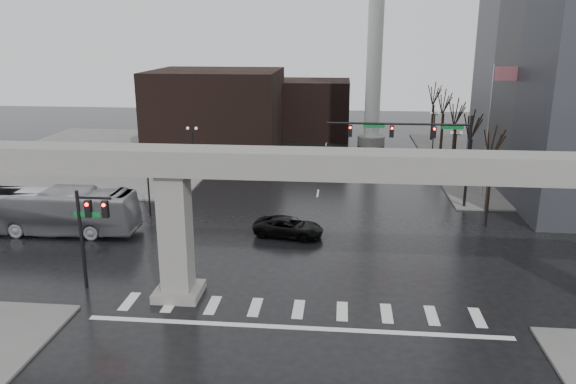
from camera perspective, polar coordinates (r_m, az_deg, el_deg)
name	(u,v)px	position (r m, az deg, el deg)	size (l,w,h in m)	color
ground	(300,301)	(32.39, 1.21, -11.00)	(160.00, 160.00, 0.00)	black
sidewalk_ne	(552,165)	(70.56, 25.24, 2.52)	(28.00, 36.00, 0.15)	slate
sidewalk_nw	(111,155)	(72.12, -17.54, 3.58)	(28.00, 36.00, 0.15)	slate
elevated_guideway	(324,185)	(29.83, 3.71, 0.76)	(48.00, 2.60, 8.70)	gray
building_far_left	(217,110)	(73.23, -7.27, 8.29)	(16.00, 14.00, 10.00)	black
building_far_mid	(314,108)	(81.58, 2.66, 8.48)	(10.00, 10.00, 8.00)	black
smokestack	(375,42)	(74.88, 8.84, 14.81)	(3.60, 3.60, 30.00)	silver
signal_mast_arm	(424,140)	(48.87, 13.61, 5.11)	(12.12, 0.43, 8.00)	black
signal_left_pole	(89,223)	(34.31, -19.56, -3.01)	(2.30, 0.30, 6.00)	black
flagpole_assembly	(493,116)	(52.94, 20.09, 7.27)	(2.06, 0.12, 12.00)	silver
lamp_right_0	(490,184)	(45.66, 19.81, 0.81)	(1.22, 0.32, 5.11)	black
lamp_right_1	(455,147)	(58.98, 16.64, 4.38)	(1.22, 0.32, 5.11)	black
lamp_right_2	(434,125)	(72.55, 14.63, 6.61)	(1.22, 0.32, 5.11)	black
lamp_left_0	(148,175)	(46.91, -14.07, 1.68)	(1.22, 0.32, 5.11)	black
lamp_left_1	(193,142)	(59.95, -9.67, 5.00)	(1.22, 0.32, 5.11)	black
lamp_left_2	(221,122)	(73.35, -6.84, 7.11)	(1.22, 0.32, 5.11)	black
tree_right_0	(490,179)	(49.85, 19.81, 1.22)	(1.09, 1.58, 7.50)	black
tree_right_1	(469,158)	(57.41, 17.96, 3.32)	(1.09, 1.61, 7.67)	black
tree_right_2	(454,142)	(65.08, 16.53, 4.93)	(1.10, 1.63, 7.85)	black
tree_right_3	(442,129)	(72.81, 15.40, 6.19)	(1.11, 1.66, 8.02)	black
tree_right_4	(433,119)	(80.60, 14.49, 7.21)	(1.12, 1.69, 8.19)	black
pickup_truck	(289,227)	(41.73, 0.06, -3.57)	(2.38, 5.16, 1.44)	black
city_bus	(54,211)	(45.60, -22.66, -1.77)	(2.93, 12.52, 3.49)	#A0A1A4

